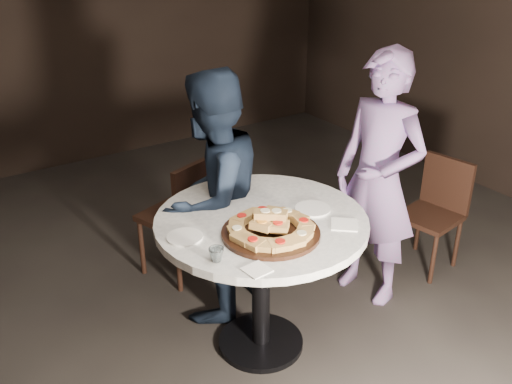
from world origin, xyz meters
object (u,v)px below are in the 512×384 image
focaccia_pile (271,225)px  chair_right (437,206)px  table (261,243)px  water_glass (216,255)px  diner_navy (212,200)px  serving_board (271,233)px  chair_far (185,210)px  diner_teal (378,180)px

focaccia_pile → chair_right: focaccia_pile is taller
table → focaccia_pile: bearing=-109.5°
water_glass → diner_navy: diner_navy is taller
chair_right → diner_navy: 1.65m
serving_board → chair_far: (0.05, 1.06, -0.35)m
table → focaccia_pile: 0.28m
chair_far → diner_navy: (-0.03, -0.43, 0.27)m
water_glass → diner_navy: 0.78m
chair_far → chair_right: size_ratio=1.12×
table → chair_far: (-0.01, 0.89, -0.18)m
water_glass → chair_far: bearing=70.5°
table → serving_board: size_ratio=2.29×
serving_board → chair_right: (1.59, 0.24, -0.40)m
serving_board → chair_far: bearing=87.2°
serving_board → water_glass: 0.35m
serving_board → focaccia_pile: (0.00, 0.00, 0.04)m
focaccia_pile → diner_teal: (0.97, 0.23, -0.09)m
chair_far → diner_navy: diner_navy is taller
table → diner_navy: (-0.04, 0.46, 0.08)m
serving_board → diner_navy: bearing=88.0°
focaccia_pile → chair_far: (0.05, 1.06, -0.39)m
chair_right → diner_navy: size_ratio=0.51×
focaccia_pile → chair_far: size_ratio=0.50×
focaccia_pile → diner_navy: diner_navy is taller
serving_board → diner_teal: (0.97, 0.23, -0.05)m
serving_board → chair_right: size_ratio=0.63×
table → diner_teal: bearing=3.5°
table → serving_board: (-0.06, -0.18, 0.17)m
table → chair_far: size_ratio=1.29×
water_glass → chair_right: water_glass is taller
water_glass → diner_navy: bearing=62.1°
diner_navy → diner_teal: size_ratio=0.95×
focaccia_pile → chair_right: size_ratio=0.56×
serving_board → diner_teal: bearing=13.4°
serving_board → diner_teal: 1.00m
serving_board → diner_teal: size_ratio=0.30×
chair_right → diner_teal: size_ratio=0.48×
chair_far → table: bearing=71.0°
focaccia_pile → diner_teal: size_ratio=0.27×
diner_navy → chair_far: bearing=-117.5°
table → serving_board: bearing=-109.6°
focaccia_pile → diner_navy: bearing=88.1°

